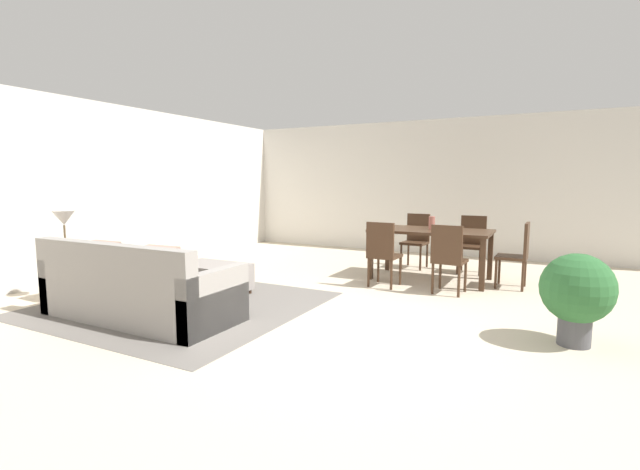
% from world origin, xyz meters
% --- Properties ---
extents(ground_plane, '(10.80, 10.80, 0.00)m').
position_xyz_m(ground_plane, '(0.00, 0.00, 0.00)').
color(ground_plane, beige).
extents(wall_back, '(9.00, 0.12, 2.70)m').
position_xyz_m(wall_back, '(0.00, 5.00, 1.35)').
color(wall_back, silver).
rests_on(wall_back, ground_plane).
extents(wall_left, '(0.12, 11.00, 2.70)m').
position_xyz_m(wall_left, '(-4.50, 0.50, 1.35)').
color(wall_left, silver).
rests_on(wall_left, ground_plane).
extents(area_rug, '(3.00, 2.80, 0.01)m').
position_xyz_m(area_rug, '(-2.07, -0.27, 0.00)').
color(area_rug, slate).
rests_on(area_rug, ground_plane).
extents(couch, '(2.20, 0.91, 0.86)m').
position_xyz_m(couch, '(-2.07, -0.90, 0.29)').
color(couch, gray).
rests_on(couch, ground_plane).
extents(ottoman_table, '(0.91, 0.59, 0.40)m').
position_xyz_m(ottoman_table, '(-2.06, 0.30, 0.23)').
color(ottoman_table, gray).
rests_on(ottoman_table, ground_plane).
extents(side_table, '(0.40, 0.40, 0.60)m').
position_xyz_m(side_table, '(-3.48, -0.77, 0.47)').
color(side_table, brown).
rests_on(side_table, ground_plane).
extents(table_lamp, '(0.26, 0.26, 0.53)m').
position_xyz_m(table_lamp, '(-3.48, -0.77, 1.01)').
color(table_lamp, brown).
rests_on(table_lamp, side_table).
extents(dining_table, '(1.73, 0.92, 0.76)m').
position_xyz_m(dining_table, '(0.24, 2.51, 0.67)').
color(dining_table, '#422B1C').
rests_on(dining_table, ground_plane).
extents(dining_chair_near_left, '(0.42, 0.42, 0.92)m').
position_xyz_m(dining_chair_near_left, '(-0.23, 1.70, 0.52)').
color(dining_chair_near_left, '#422B1C').
rests_on(dining_chair_near_left, ground_plane).
extents(dining_chair_near_right, '(0.42, 0.42, 0.92)m').
position_xyz_m(dining_chair_near_right, '(0.67, 1.72, 0.52)').
color(dining_chair_near_right, '#422B1C').
rests_on(dining_chair_near_right, ground_plane).
extents(dining_chair_far_left, '(0.43, 0.43, 0.92)m').
position_xyz_m(dining_chair_far_left, '(-0.22, 3.38, 0.52)').
color(dining_chair_far_left, '#422B1C').
rests_on(dining_chair_far_left, ground_plane).
extents(dining_chair_far_right, '(0.40, 0.40, 0.92)m').
position_xyz_m(dining_chair_far_right, '(0.70, 3.36, 0.52)').
color(dining_chair_far_right, '#422B1C').
rests_on(dining_chair_far_right, ground_plane).
extents(dining_chair_head_east, '(0.41, 0.41, 0.92)m').
position_xyz_m(dining_chair_head_east, '(1.45, 2.50, 0.52)').
color(dining_chair_head_east, '#422B1C').
rests_on(dining_chair_head_east, ground_plane).
extents(vase_centerpiece, '(0.09, 0.09, 0.19)m').
position_xyz_m(vase_centerpiece, '(0.24, 2.56, 0.86)').
color(vase_centerpiece, '#B26659').
rests_on(vase_centerpiece, dining_table).
extents(potted_plant, '(0.63, 0.63, 0.84)m').
position_xyz_m(potted_plant, '(2.08, 0.38, 0.50)').
color(potted_plant, '#4C4C51').
rests_on(potted_plant, ground_plane).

